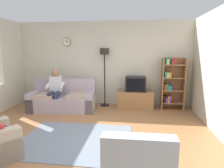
# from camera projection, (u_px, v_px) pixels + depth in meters

# --- Properties ---
(ground_plane) EXTENTS (12.00, 12.00, 0.00)m
(ground_plane) POSITION_uv_depth(u_px,v_px,m) (81.00, 138.00, 3.90)
(ground_plane) COLOR #9E6B42
(back_wall_assembly) EXTENTS (6.20, 0.17, 2.70)m
(back_wall_assembly) POSITION_uv_depth(u_px,v_px,m) (103.00, 63.00, 6.25)
(back_wall_assembly) COLOR beige
(back_wall_assembly) RESTS_ON ground_plane
(couch) EXTENTS (1.99, 1.09, 0.90)m
(couch) POSITION_uv_depth(u_px,v_px,m) (63.00, 99.00, 5.72)
(couch) COLOR #A899A8
(couch) RESTS_ON ground_plane
(tv_stand) EXTENTS (1.10, 0.56, 0.55)m
(tv_stand) POSITION_uv_depth(u_px,v_px,m) (135.00, 99.00, 5.90)
(tv_stand) COLOR olive
(tv_stand) RESTS_ON ground_plane
(tv) EXTENTS (0.60, 0.49, 0.44)m
(tv) POSITION_uv_depth(u_px,v_px,m) (136.00, 84.00, 5.79)
(tv) COLOR black
(tv) RESTS_ON tv_stand
(bookshelf) EXTENTS (0.68, 0.36, 1.57)m
(bookshelf) POSITION_uv_depth(u_px,v_px,m) (171.00, 82.00, 5.74)
(bookshelf) COLOR olive
(bookshelf) RESTS_ON ground_plane
(floor_lamp) EXTENTS (0.28, 0.28, 1.85)m
(floor_lamp) POSITION_uv_depth(u_px,v_px,m) (105.00, 61.00, 5.92)
(floor_lamp) COLOR black
(floor_lamp) RESTS_ON ground_plane
(area_rug) EXTENTS (2.20, 1.70, 0.01)m
(area_rug) POSITION_uv_depth(u_px,v_px,m) (76.00, 140.00, 3.81)
(area_rug) COLOR slate
(area_rug) RESTS_ON ground_plane
(person_on_couch) EXTENTS (0.54, 0.57, 1.24)m
(person_on_couch) POSITION_uv_depth(u_px,v_px,m) (55.00, 88.00, 5.56)
(person_on_couch) COLOR silver
(person_on_couch) RESTS_ON ground_plane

